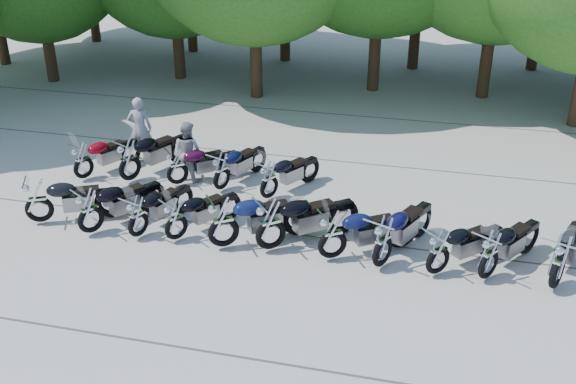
% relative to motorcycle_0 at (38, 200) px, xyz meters
% --- Properties ---
extents(ground, '(90.00, 90.00, 0.00)m').
position_rel_motorcycle_0_xyz_m(ground, '(5.94, -0.54, -0.66)').
color(ground, gray).
rests_on(ground, ground).
extents(motorcycle_0, '(2.42, 1.68, 1.32)m').
position_rel_motorcycle_0_xyz_m(motorcycle_0, '(0.00, 0.00, 0.00)').
color(motorcycle_0, black).
rests_on(motorcycle_0, ground).
extents(motorcycle_1, '(1.86, 2.34, 1.32)m').
position_rel_motorcycle_0_xyz_m(motorcycle_1, '(1.45, -0.16, -0.00)').
color(motorcycle_1, black).
rests_on(motorcycle_1, ground).
extents(motorcycle_2, '(1.34, 2.21, 1.20)m').
position_rel_motorcycle_0_xyz_m(motorcycle_2, '(2.60, -0.05, -0.06)').
color(motorcycle_2, black).
rests_on(motorcycle_2, ground).
extents(motorcycle_3, '(1.73, 2.10, 1.19)m').
position_rel_motorcycle_0_xyz_m(motorcycle_3, '(3.51, 0.02, -0.07)').
color(motorcycle_3, black).
rests_on(motorcycle_3, ground).
extents(motorcycle_4, '(2.52, 2.08, 1.43)m').
position_rel_motorcycle_0_xyz_m(motorcycle_4, '(4.69, -0.05, 0.05)').
color(motorcycle_4, '#0D173D').
rests_on(motorcycle_4, ground).
extents(motorcycle_5, '(2.47, 2.24, 1.45)m').
position_rel_motorcycle_0_xyz_m(motorcycle_5, '(5.75, 0.09, 0.06)').
color(motorcycle_5, black).
rests_on(motorcycle_5, ground).
extents(motorcycle_6, '(2.36, 1.89, 1.33)m').
position_rel_motorcycle_0_xyz_m(motorcycle_6, '(7.16, 0.04, 0.00)').
color(motorcycle_6, '#0D123A').
rests_on(motorcycle_6, ground).
extents(motorcycle_7, '(1.68, 2.54, 1.38)m').
position_rel_motorcycle_0_xyz_m(motorcycle_7, '(8.26, -0.01, 0.03)').
color(motorcycle_7, '#0B0B33').
rests_on(motorcycle_7, ground).
extents(motorcycle_8, '(2.01, 2.00, 1.23)m').
position_rel_motorcycle_0_xyz_m(motorcycle_8, '(9.43, -0.03, -0.05)').
color(motorcycle_8, black).
rests_on(motorcycle_8, ground).
extents(motorcycle_9, '(1.83, 2.29, 1.29)m').
position_rel_motorcycle_0_xyz_m(motorcycle_9, '(10.46, 0.04, -0.02)').
color(motorcycle_9, black).
rests_on(motorcycle_9, ground).
extents(motorcycle_10, '(1.67, 2.58, 1.40)m').
position_rel_motorcycle_0_xyz_m(motorcycle_10, '(11.82, 0.01, 0.04)').
color(motorcycle_10, black).
rests_on(motorcycle_10, ground).
extents(motorcycle_11, '(1.60, 2.20, 1.21)m').
position_rel_motorcycle_0_xyz_m(motorcycle_11, '(-0.23, 2.53, -0.06)').
color(motorcycle_11, maroon).
rests_on(motorcycle_11, ground).
extents(motorcycle_12, '(1.79, 2.55, 1.40)m').
position_rel_motorcycle_0_xyz_m(motorcycle_12, '(1.08, 2.71, 0.04)').
color(motorcycle_12, black).
rests_on(motorcycle_12, ground).
extents(motorcycle_13, '(2.02, 1.88, 1.20)m').
position_rel_motorcycle_0_xyz_m(motorcycle_13, '(2.43, 2.79, -0.06)').
color(motorcycle_13, '#380724').
rests_on(motorcycle_13, ground).
extents(motorcycle_14, '(1.41, 2.23, 1.21)m').
position_rel_motorcycle_0_xyz_m(motorcycle_14, '(3.68, 2.78, -0.06)').
color(motorcycle_14, black).
rests_on(motorcycle_14, ground).
extents(motorcycle_15, '(1.65, 2.16, 1.20)m').
position_rel_motorcycle_0_xyz_m(motorcycle_15, '(5.04, 2.57, -0.06)').
color(motorcycle_15, black).
rests_on(motorcycle_15, ground).
extents(rider_0, '(0.78, 0.62, 1.89)m').
position_rel_motorcycle_0_xyz_m(rider_0, '(0.68, 4.31, 0.28)').
color(rider_0, gray).
rests_on(rider_0, ground).
extents(rider_1, '(0.96, 0.84, 1.68)m').
position_rel_motorcycle_0_xyz_m(rider_1, '(2.55, 3.28, 0.18)').
color(rider_1, gray).
rests_on(rider_1, ground).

